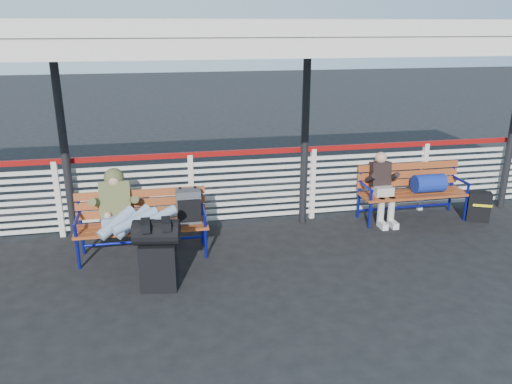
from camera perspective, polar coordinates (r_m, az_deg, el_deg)
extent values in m
plane|color=black|center=(6.46, -5.89, -10.28)|extent=(60.00, 60.00, 0.00)
cube|color=silver|center=(7.97, -7.39, 0.06)|extent=(12.00, 0.04, 1.04)
cube|color=maroon|center=(7.80, -7.57, 4.24)|extent=(12.00, 0.06, 0.08)
cube|color=silver|center=(6.56, -7.64, 18.17)|extent=(12.60, 3.60, 0.16)
cube|color=silver|center=(4.82, -6.04, 16.59)|extent=(12.60, 0.06, 0.30)
cylinder|color=black|center=(7.69, -21.13, 5.24)|extent=(0.12, 0.12, 3.00)
cylinder|color=black|center=(7.90, 5.63, 6.73)|extent=(0.12, 0.12, 3.00)
cube|color=black|center=(6.28, -11.05, -8.36)|extent=(0.47, 0.33, 0.60)
cylinder|color=black|center=(6.09, -11.31, -4.54)|extent=(0.59, 0.39, 0.31)
cube|color=#A4461F|center=(7.09, -12.85, -3.95)|extent=(1.80, 0.50, 0.04)
cube|color=#A4461F|center=(7.24, -12.97, -1.20)|extent=(1.80, 0.10, 0.40)
cylinder|color=#0D1599|center=(7.08, -19.67, -6.63)|extent=(0.04, 0.04, 0.45)
cylinder|color=#0D1599|center=(7.01, -5.76, -5.82)|extent=(0.04, 0.04, 0.45)
cylinder|color=#0D1599|center=(7.42, -19.39, -3.53)|extent=(0.04, 0.04, 0.90)
cylinder|color=#0D1599|center=(7.36, -6.19, -2.73)|extent=(0.04, 0.04, 0.90)
cube|color=#4E5055|center=(7.02, -7.69, -1.61)|extent=(0.34, 0.21, 0.47)
cube|color=#A4461F|center=(8.65, 17.60, -0.23)|extent=(1.80, 0.50, 0.04)
cube|color=#A4461F|center=(8.79, 16.98, 1.97)|extent=(1.80, 0.10, 0.40)
cylinder|color=#0D1599|center=(8.19, 12.87, -2.54)|extent=(0.04, 0.04, 0.45)
cylinder|color=#0D1599|center=(9.00, 22.83, -1.64)|extent=(0.04, 0.04, 0.45)
cylinder|color=#0D1599|center=(8.52, 11.72, -0.02)|extent=(0.04, 0.04, 0.90)
cylinder|color=#0D1599|center=(9.30, 21.43, 0.63)|extent=(0.04, 0.04, 0.90)
cylinder|color=navy|center=(8.72, 19.15, 0.95)|extent=(0.52, 0.30, 0.30)
cube|color=#869EB5|center=(7.13, -15.71, -3.29)|extent=(0.36, 0.26, 0.18)
cube|color=brown|center=(7.22, -15.78, -0.79)|extent=(0.42, 0.38, 0.53)
sphere|color=brown|center=(7.24, -15.92, 1.56)|extent=(0.28, 0.28, 0.28)
sphere|color=tan|center=(7.20, -15.94, 1.39)|extent=(0.21, 0.21, 0.21)
cube|color=black|center=(5.99, -12.53, -3.74)|extent=(0.11, 0.27, 0.10)
cube|color=black|center=(5.99, -10.23, -3.60)|extent=(0.11, 0.27, 0.10)
cube|color=#B7B2A6|center=(8.41, 14.26, 0.11)|extent=(0.30, 0.24, 0.16)
cube|color=black|center=(8.45, 14.00, 2.01)|extent=(0.32, 0.23, 0.42)
sphere|color=tan|center=(8.40, 14.08, 3.82)|extent=(0.19, 0.19, 0.19)
cylinder|color=#B7B2A6|center=(8.31, 14.06, -2.21)|extent=(0.11, 0.11, 0.46)
cylinder|color=#B7B2A6|center=(8.39, 15.18, -2.11)|extent=(0.11, 0.11, 0.46)
cube|color=silver|center=(8.29, 14.25, -3.67)|extent=(0.10, 0.24, 0.10)
cube|color=silver|center=(8.37, 15.37, -3.56)|extent=(0.10, 0.24, 0.10)
cube|color=black|center=(9.06, 24.07, -1.50)|extent=(0.41, 0.33, 0.50)
cube|color=yellow|center=(8.96, 24.50, -1.44)|extent=(0.28, 0.14, 0.04)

